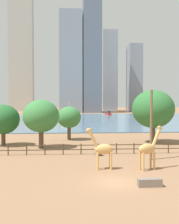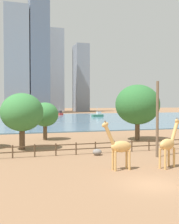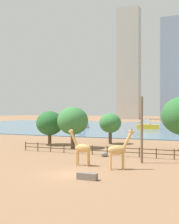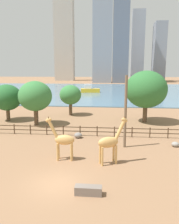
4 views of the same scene
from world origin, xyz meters
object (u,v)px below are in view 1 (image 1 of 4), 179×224
object	(u,v)px
giraffe_tall	(102,149)
boat_barge	(143,116)
boat_sailboat	(67,118)
boat_tug	(108,114)
boulder_by_pole	(99,153)
tree_left_small	(3,119)
tree_left_large	(153,109)
feeding_trough	(150,183)
tree_right_tall	(69,117)
tree_center_broad	(41,116)
utility_pole	(151,125)
giraffe_companion	(148,148)

from	to	relation	value
giraffe_tall	boat_barge	distance (m)	84.55
boat_sailboat	boat_tug	size ratio (longest dim) A/B	1.55
giraffe_tall	boat_tug	size ratio (longest dim) A/B	0.88
boulder_by_pole	tree_left_small	size ratio (longest dim) A/B	0.16
giraffe_tall	tree_left_large	world-z (taller)	tree_left_large
boulder_by_pole	boat_barge	size ratio (longest dim) A/B	0.21
feeding_trough	tree_right_tall	bearing A→B (deg)	102.93
tree_right_tall	boat_sailboat	distance (m)	41.30
tree_right_tall	boat_sailboat	bearing A→B (deg)	90.60
tree_center_broad	tree_left_large	bearing A→B (deg)	11.58
utility_pole	boat_sailboat	world-z (taller)	utility_pole
boat_sailboat	boat_tug	distance (m)	43.57
utility_pole	tree_right_tall	size ratio (longest dim) A/B	1.38
giraffe_tall	boulder_by_pole	size ratio (longest dim) A/B	4.28
giraffe_companion	feeding_trough	xyz separation A→B (m)	(-1.38, -5.13, -1.69)
tree_center_broad	feeding_trough	bearing A→B (deg)	-61.62
giraffe_companion	feeding_trough	size ratio (longest dim) A/B	2.35
giraffe_companion	utility_pole	distance (m)	5.01
utility_pole	boat_barge	xyz separation A→B (m)	(19.92, 76.55, -2.96)
boulder_by_pole	boat_tug	distance (m)	95.56
utility_pole	feeding_trough	bearing A→B (deg)	-107.15
tree_right_tall	tree_left_small	distance (m)	10.89
tree_center_broad	tree_left_small	size ratio (longest dim) A/B	1.12
boat_sailboat	boat_barge	distance (m)	34.80
boat_tug	boat_barge	bearing A→B (deg)	-164.38
giraffe_companion	utility_pole	bearing A→B (deg)	46.47
boat_tug	tree_left_small	bearing A→B (deg)	150.31
giraffe_companion	tree_left_small	size ratio (longest dim) A/B	0.71
tree_right_tall	boat_barge	world-z (taller)	tree_right_tall
feeding_trough	boat_tug	bearing A→B (deg)	83.53
tree_left_large	tree_right_tall	bearing A→B (deg)	160.74
giraffe_tall	feeding_trough	xyz separation A→B (m)	(2.90, -5.56, -1.63)
feeding_trough	boat_sailboat	bearing A→B (deg)	95.44
utility_pole	tree_center_broad	world-z (taller)	utility_pole
giraffe_tall	tree_left_small	bearing A→B (deg)	-52.70
tree_right_tall	tree_left_small	xyz separation A→B (m)	(-9.48, -5.36, 0.05)
giraffe_companion	utility_pole	xyz separation A→B (m)	(1.56, 4.39, 1.84)
tree_center_broad	boat_tug	bearing A→B (deg)	76.10
utility_pole	boat_sailboat	bearing A→B (deg)	99.20
boulder_by_pole	tree_center_broad	xyz separation A→B (m)	(-7.29, 5.87, 4.04)
tree_center_broad	boulder_by_pole	bearing A→B (deg)	-38.87
boat_barge	utility_pole	bearing A→B (deg)	67.05
boat_tug	boat_barge	size ratio (longest dim) A/B	1.00
feeding_trough	boat_sailboat	distance (m)	67.58
boulder_by_pole	feeding_trough	world-z (taller)	boulder_by_pole
tree_center_broad	boat_sailboat	xyz separation A→B (m)	(3.40, 49.11, -3.13)
utility_pole	boulder_by_pole	distance (m)	7.05
boulder_by_pole	feeding_trough	bearing A→B (deg)	-78.39
tree_center_broad	boat_tug	distance (m)	91.29
tree_left_large	utility_pole	bearing A→B (deg)	-107.97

